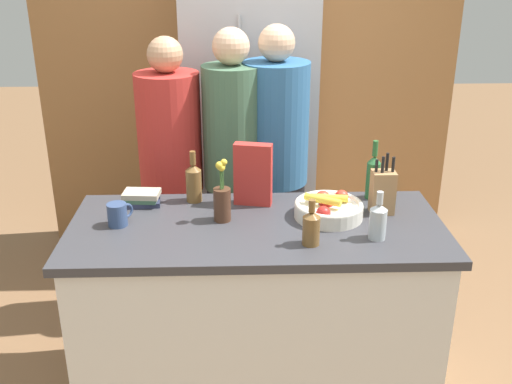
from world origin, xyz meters
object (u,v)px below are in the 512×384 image
Objects in this scene: flower_vase at (222,199)px; person_in_red_tee at (275,159)px; cereal_box at (253,174)px; book_stack at (142,198)px; person_in_blue at (233,162)px; bottle_vinegar at (373,176)px; refrigerator at (249,115)px; bottle_wine at (194,182)px; fruit_bowl at (328,208)px; bottle_oil at (378,220)px; person_at_sink at (171,167)px; coffee_mug at (118,214)px; bottle_water at (311,227)px; knife_block at (383,191)px.

flower_vase is 0.17× the size of person_in_red_tee.
cereal_box reaches higher than book_stack.
person_in_red_tee reaches higher than flower_vase.
book_stack is at bearing -112.28° from person_in_blue.
person_in_blue is at bearing 148.81° from bottle_vinegar.
refrigerator is 1.15m from bottle_wine.
fruit_bowl is 1.23× the size of bottle_wine.
book_stack is 0.62× the size of bottle_vinegar.
person_at_sink is (-0.96, 0.89, -0.07)m from bottle_oil.
bottle_wine is (-0.87, -0.01, -0.02)m from bottle_vinegar.
refrigerator is at bearing 83.48° from flower_vase.
person_in_red_tee reaches higher than coffee_mug.
person_in_blue is (0.19, 0.42, -0.05)m from bottle_wine.
refrigerator reaches higher than person_at_sink.
bottle_vinegar is 0.66m from person_in_red_tee.
cereal_box is 0.49m from bottle_water.
fruit_bowl is 0.19× the size of person_in_blue.
person_at_sink is at bearing 139.61° from fruit_bowl.
refrigerator is at bearing 108.08° from bottle_oil.
flower_vase is 1.37× the size of bottle_oil.
refrigerator reaches higher than person_in_blue.
flower_vase is at bearing -73.09° from person_in_blue.
book_stack is at bearing 179.28° from cereal_box.
bottle_wine is (-0.28, 0.05, -0.05)m from cereal_box.
fruit_bowl is 1.09× the size of knife_block.
coffee_mug is 0.42m from bottle_wine.
knife_block is 0.79m from person_in_red_tee.
bottle_wine reaches higher than book_stack.
coffee_mug is 1.13m from bottle_oil.
book_stack is at bearing 72.26° from coffee_mug.
book_stack is 0.85m from person_in_red_tee.
bottle_vinegar reaches higher than knife_block.
cereal_box is 0.55m from book_stack.
bottle_vinegar reaches higher than bottle_oil.
knife_block is 0.61m from cereal_box.
book_stack is 0.11× the size of person_in_blue.
fruit_bowl reaches higher than coffee_mug.
person_at_sink is (-0.45, -0.66, -0.12)m from refrigerator.
coffee_mug is at bearing -81.68° from person_at_sink.
cereal_box reaches higher than bottle_vinegar.
coffee_mug is 1.06m from person_in_red_tee.
coffee_mug is at bearing -105.49° from person_in_blue.
fruit_bowl is 1.04× the size of cereal_box.
bottle_water is at bearing -33.07° from person_at_sink.
book_stack is 0.90× the size of bottle_water.
bottle_vinegar is at bearing 80.72° from bottle_oil.
person_at_sink is 0.35m from person_in_blue.
coffee_mug is 0.59× the size of book_stack.
bottle_vinegar is (-0.01, 0.17, 0.01)m from knife_block.
bottle_oil is at bearing -28.38° from bottle_wine.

